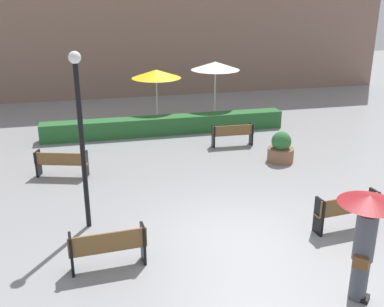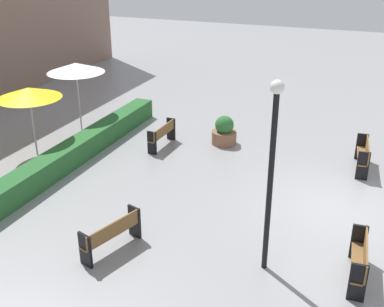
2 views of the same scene
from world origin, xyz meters
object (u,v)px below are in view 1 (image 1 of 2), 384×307
patio_umbrella_yellow (156,74)px  bench_back_row (233,133)px  patio_umbrella_white (215,66)px  bench_far_left (61,162)px  bench_near_right (348,209)px  bench_near_left (108,247)px  pedestrian_with_umbrella (366,230)px  planter_pot (281,149)px  lamp_post (80,125)px

patio_umbrella_yellow → bench_back_row: bearing=-58.9°
patio_umbrella_white → bench_far_left: bearing=-141.1°
bench_near_right → patio_umbrella_yellow: patio_umbrella_yellow is taller
bench_near_left → patio_umbrella_white: size_ratio=0.62×
bench_near_left → pedestrian_with_umbrella: 5.03m
bench_back_row → patio_umbrella_yellow: (-2.22, 3.68, 1.67)m
planter_pot → patio_umbrella_white: size_ratio=0.40×
pedestrian_with_umbrella → bench_back_row: bearing=86.4°
patio_umbrella_yellow → patio_umbrella_white: patio_umbrella_white is taller
bench_near_right → lamp_post: lamp_post is taller
bench_far_left → pedestrian_with_umbrella: pedestrian_with_umbrella is taller
planter_pot → patio_umbrella_yellow: (-3.29, 5.59, 1.72)m
patio_umbrella_white → planter_pot: bearing=-82.6°
bench_far_left → patio_umbrella_yellow: bearing=53.6°
patio_umbrella_yellow → bench_far_left: bearing=-126.4°
bench_back_row → planter_pot: size_ratio=1.53×
bench_far_left → bench_back_row: bench_back_row is taller
lamp_post → patio_umbrella_yellow: 9.25m
bench_near_right → patio_umbrella_yellow: bearing=105.7°
bench_near_left → patio_umbrella_white: (5.37, 10.58, 1.90)m
bench_back_row → patio_umbrella_yellow: size_ratio=0.68×
bench_far_left → patio_umbrella_white: patio_umbrella_white is taller
bench_near_right → pedestrian_with_umbrella: (-1.25, -2.44, 0.92)m
pedestrian_with_umbrella → planter_pot: (1.64, 7.18, -1.02)m
bench_far_left → pedestrian_with_umbrella: (5.53, -7.50, 0.98)m
lamp_post → patio_umbrella_white: bearing=56.4°
bench_near_left → lamp_post: 2.87m
bench_far_left → lamp_post: lamp_post is taller
bench_near_right → lamp_post: 6.61m
bench_near_left → bench_far_left: bearing=101.3°
bench_near_right → lamp_post: size_ratio=0.40×
bench_near_left → patio_umbrella_yellow: size_ratio=0.69×
lamp_post → patio_umbrella_yellow: size_ratio=1.82×
bench_near_right → bench_near_left: bench_near_right is taller
bench_near_right → bench_far_left: size_ratio=1.02×
patio_umbrella_yellow → patio_umbrella_white: (2.57, -0.05, 0.25)m
bench_near_right → bench_near_left: size_ratio=1.04×
bench_far_left → pedestrian_with_umbrella: bearing=-53.6°
bench_back_row → patio_umbrella_white: patio_umbrella_white is taller
bench_far_left → bench_back_row: bearing=14.6°
bench_near_right → pedestrian_with_umbrella: bearing=-117.1°
pedestrian_with_umbrella → patio_umbrella_white: 12.78m
pedestrian_with_umbrella → lamp_post: size_ratio=0.51×
lamp_post → patio_umbrella_white: 10.37m
pedestrian_with_umbrella → lamp_post: 6.41m
bench_back_row → pedestrian_with_umbrella: 9.15m
bench_near_left → patio_umbrella_yellow: patio_umbrella_yellow is taller
bench_near_left → bench_far_left: (-1.08, 5.37, -0.03)m
bench_far_left → planter_pot: size_ratio=1.59×
bench_near_right → patio_umbrella_white: size_ratio=0.65×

